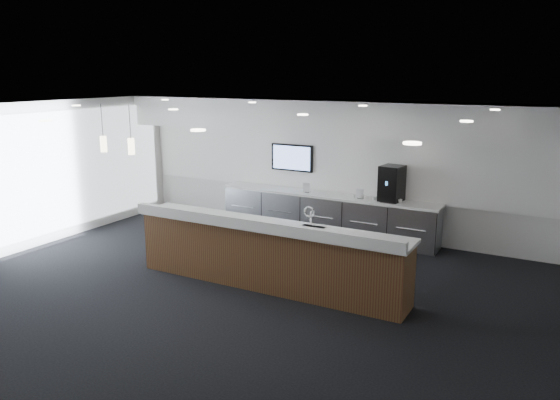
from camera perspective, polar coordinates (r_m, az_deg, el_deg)
The scene contains 24 objects.
ground at distance 9.32m, azimuth -4.50°, elevation -9.37°, with size 10.00×10.00×0.00m, color black.
ceiling at distance 8.63m, azimuth -4.86°, elevation 9.37°, with size 10.00×8.00×0.02m, color black.
back_wall at distance 12.32m, azimuth 5.61°, elevation 3.46°, with size 10.00×0.02×3.00m, color silver.
left_wall at distance 12.29m, azimuth -24.58°, elevation 2.29°, with size 0.02×8.00×3.00m, color silver.
soffit_bulkhead at distance 11.77m, azimuth 4.86°, elevation 8.66°, with size 10.00×0.90×0.70m, color white.
alcove_panel at distance 12.28m, azimuth 5.56°, elevation 3.90°, with size 9.80×0.06×1.40m, color white.
window_blinds_wall at distance 12.25m, azimuth -24.47°, elevation 2.28°, with size 0.04×7.36×2.55m, color white.
back_credenza at distance 12.21m, azimuth 4.83°, elevation -1.52°, with size 5.06×0.66×0.95m.
wall_tv at distance 12.63m, azimuth 1.27°, elevation 4.45°, with size 1.05×0.08×0.62m.
pendant_left at distance 10.80m, azimuth -13.14°, elevation 5.83°, with size 0.12×0.12×0.30m, color #FAEDC3.
pendant_right at distance 11.27m, azimuth -15.82°, elevation 5.98°, with size 0.12×0.12×0.30m, color #FAEDC3.
ceiling_can_lights at distance 8.63m, azimuth -4.86°, elevation 9.17°, with size 7.00×5.00×0.02m, color white, non-canonical shape.
service_counter at distance 9.26m, azimuth -1.29°, elevation -5.66°, with size 4.93×0.82×1.49m.
coffee_machine at distance 11.57m, azimuth 11.60°, elevation 1.71°, with size 0.49×0.58×0.74m.
info_sign_left at distance 12.20m, azimuth 2.78°, elevation 1.29°, with size 0.15×0.02×0.21m, color white.
info_sign_right at distance 11.71m, azimuth 8.34°, elevation 0.66°, with size 0.16×0.02×0.21m, color white.
cup_0 at distance 11.46m, azimuth 12.44°, elevation -0.11°, with size 0.09×0.09×0.08m, color white.
cup_1 at distance 11.50m, azimuth 11.77°, elevation -0.04°, with size 0.09×0.09×0.08m, color white.
cup_2 at distance 11.54m, azimuth 11.11°, elevation 0.04°, with size 0.09×0.09×0.08m, color white.
cup_3 at distance 11.58m, azimuth 10.45°, elevation 0.12°, with size 0.09×0.09×0.08m, color white.
cup_4 at distance 11.63m, azimuth 9.80°, elevation 0.19°, with size 0.09×0.09×0.08m, color white.
cup_5 at distance 11.67m, azimuth 9.15°, elevation 0.27°, with size 0.09×0.09×0.08m, color white.
cup_6 at distance 11.72m, azimuth 8.51°, elevation 0.34°, with size 0.09×0.09×0.08m, color white.
cup_7 at distance 11.76m, azimuth 7.87°, elevation 0.41°, with size 0.09×0.09×0.08m, color white.
Camera 1 is at (4.76, -7.17, 3.57)m, focal length 35.00 mm.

